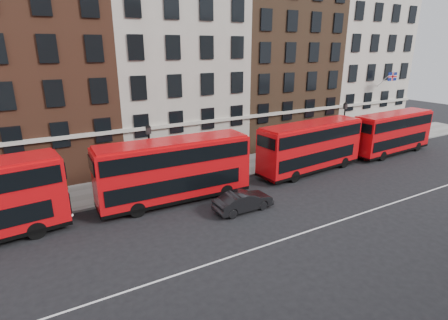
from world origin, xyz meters
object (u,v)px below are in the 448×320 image
bus_c (311,146)px  car_front (243,201)px  bus_d (392,132)px  traffic_light (403,123)px  bus_b (174,169)px

bus_c → car_front: (-9.58, -3.78, -1.72)m
bus_d → traffic_light: size_ratio=3.22×
bus_b → bus_c: bearing=1.5°
bus_b → car_front: bearing=-45.6°
bus_d → traffic_light: 5.08m
bus_b → bus_c: (13.10, -0.00, -0.08)m
bus_b → car_front: bus_b is taller
car_front → traffic_light: 26.43m
bus_d → car_front: (-21.04, -3.78, -1.64)m
bus_d → traffic_light: bearing=19.0°
bus_b → traffic_light: bus_b is taller
bus_c → bus_b: bearing=175.0°
bus_b → traffic_light: 29.33m
car_front → traffic_light: size_ratio=1.31×
car_front → bus_d: bearing=-81.6°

